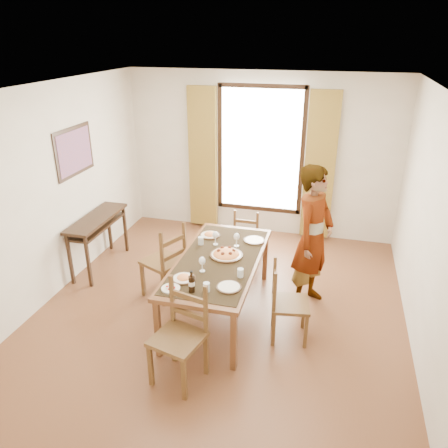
% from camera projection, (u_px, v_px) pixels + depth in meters
% --- Properties ---
extents(ground, '(5.00, 5.00, 0.00)m').
position_uv_depth(ground, '(222.00, 308.00, 5.59)').
color(ground, '#462716').
rests_on(ground, ground).
extents(room_shell, '(4.60, 5.10, 2.74)m').
position_uv_depth(room_shell, '(224.00, 191.00, 5.07)').
color(room_shell, silver).
rests_on(room_shell, ground).
extents(console_table, '(0.38, 1.20, 0.80)m').
position_uv_depth(console_table, '(97.00, 224.00, 6.31)').
color(console_table, black).
rests_on(console_table, ground).
extents(dining_table, '(0.95, 1.99, 0.76)m').
position_uv_depth(dining_table, '(219.00, 264.00, 5.23)').
color(dining_table, brown).
rests_on(dining_table, ground).
extents(chair_west, '(0.61, 0.61, 1.05)m').
position_uv_depth(chair_west, '(165.00, 263.00, 5.67)').
color(chair_west, brown).
rests_on(chair_west, ground).
extents(chair_north, '(0.39, 0.39, 0.88)m').
position_uv_depth(chair_north, '(248.00, 237.00, 6.56)').
color(chair_north, brown).
rests_on(chair_north, ground).
extents(chair_south, '(0.56, 0.56, 1.05)m').
position_uv_depth(chair_south, '(180.00, 338.00, 4.29)').
color(chair_south, brown).
rests_on(chair_south, ground).
extents(chair_east, '(0.48, 0.48, 0.94)m').
position_uv_depth(chair_east, '(287.00, 304.00, 4.90)').
color(chair_east, brown).
rests_on(chair_east, ground).
extents(man, '(0.98, 0.92, 1.84)m').
position_uv_depth(man, '(313.00, 238.00, 5.36)').
color(man, gray).
rests_on(man, ground).
extents(plate_sw, '(0.27, 0.27, 0.05)m').
position_uv_depth(plate_sw, '(184.00, 277.00, 4.77)').
color(plate_sw, silver).
rests_on(plate_sw, dining_table).
extents(plate_se, '(0.27, 0.27, 0.05)m').
position_uv_depth(plate_se, '(229.00, 286.00, 4.61)').
color(plate_se, silver).
rests_on(plate_se, dining_table).
extents(plate_nw, '(0.27, 0.27, 0.05)m').
position_uv_depth(plate_nw, '(210.00, 234.00, 5.78)').
color(plate_nw, silver).
rests_on(plate_nw, dining_table).
extents(plate_ne, '(0.27, 0.27, 0.05)m').
position_uv_depth(plate_ne, '(254.00, 239.00, 5.64)').
color(plate_ne, silver).
rests_on(plate_ne, dining_table).
extents(pasta_platter, '(0.40, 0.40, 0.10)m').
position_uv_depth(pasta_platter, '(226.00, 252.00, 5.26)').
color(pasta_platter, '#DD4E1C').
rests_on(pasta_platter, dining_table).
extents(caprese_plate, '(0.20, 0.20, 0.04)m').
position_uv_depth(caprese_plate, '(171.00, 287.00, 4.59)').
color(caprese_plate, silver).
rests_on(caprese_plate, dining_table).
extents(wine_glass_a, '(0.08, 0.08, 0.18)m').
position_uv_depth(wine_glass_a, '(202.00, 264.00, 4.91)').
color(wine_glass_a, white).
rests_on(wine_glass_a, dining_table).
extents(wine_glass_b, '(0.08, 0.08, 0.18)m').
position_uv_depth(wine_glass_b, '(237.00, 240.00, 5.48)').
color(wine_glass_b, white).
rests_on(wine_glass_b, dining_table).
extents(wine_glass_c, '(0.08, 0.08, 0.18)m').
position_uv_depth(wine_glass_c, '(215.00, 238.00, 5.52)').
color(wine_glass_c, white).
rests_on(wine_glass_c, dining_table).
extents(tumbler_a, '(0.07, 0.07, 0.10)m').
position_uv_depth(tumbler_a, '(240.00, 273.00, 4.81)').
color(tumbler_a, silver).
rests_on(tumbler_a, dining_table).
extents(tumbler_b, '(0.07, 0.07, 0.10)m').
position_uv_depth(tumbler_b, '(201.00, 241.00, 5.55)').
color(tumbler_b, silver).
rests_on(tumbler_b, dining_table).
extents(tumbler_c, '(0.07, 0.07, 0.10)m').
position_uv_depth(tumbler_c, '(206.00, 287.00, 4.55)').
color(tumbler_c, silver).
rests_on(tumbler_c, dining_table).
extents(wine_bottle, '(0.07, 0.07, 0.25)m').
position_uv_depth(wine_bottle, '(192.00, 281.00, 4.51)').
color(wine_bottle, black).
rests_on(wine_bottle, dining_table).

